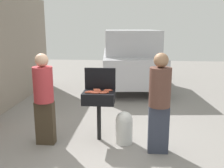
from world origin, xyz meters
TOP-DOWN VIEW (x-y plane):
  - ground_plane at (0.00, 0.00)m, footprint 24.00×24.00m
  - bbq_grill at (0.03, 0.23)m, footprint 0.60×0.44m
  - grill_lid_open at (0.03, 0.45)m, footprint 0.60×0.05m
  - hot_dog_0 at (0.22, 0.32)m, footprint 0.13×0.04m
  - hot_dog_1 at (0.02, 0.15)m, footprint 0.13×0.03m
  - hot_dog_2 at (-0.03, 0.36)m, footprint 0.13×0.04m
  - hot_dog_3 at (0.01, 0.24)m, footprint 0.13×0.03m
  - hot_dog_4 at (0.16, 0.21)m, footprint 0.13×0.03m
  - hot_dog_5 at (0.19, 0.28)m, footprint 0.13×0.04m
  - hot_dog_6 at (-0.15, 0.12)m, footprint 0.13×0.04m
  - hot_dog_7 at (0.19, 0.36)m, footprint 0.13×0.04m
  - hot_dog_8 at (-0.01, 0.09)m, footprint 0.13×0.03m
  - hot_dog_9 at (0.16, 0.15)m, footprint 0.13×0.04m
  - hot_dog_10 at (-0.01, 0.31)m, footprint 0.13×0.04m
  - hot_dog_11 at (0.13, 0.10)m, footprint 0.13×0.04m
  - hot_dog_12 at (0.03, 0.21)m, footprint 0.13×0.03m
  - hot_dog_13 at (-0.12, 0.17)m, footprint 0.13×0.04m
  - hot_dog_14 at (-0.09, 0.20)m, footprint 0.13×0.04m
  - propane_tank at (0.52, 0.12)m, footprint 0.32×0.32m
  - person_left at (-0.94, -0.03)m, footprint 0.36×0.36m
  - person_right at (1.13, -0.19)m, footprint 0.37×0.37m
  - parked_minivan at (0.54, 4.89)m, footprint 2.39×4.57m

SIDE VIEW (x-z plane):
  - ground_plane at x=0.00m, z-range 0.00..0.00m
  - propane_tank at x=0.52m, z-range 0.01..0.63m
  - bbq_grill at x=0.03m, z-range 0.33..1.29m
  - person_left at x=-0.94m, z-range 0.07..1.77m
  - person_right at x=1.13m, z-range 0.07..1.82m
  - hot_dog_0 at x=0.22m, z-range 0.96..0.98m
  - hot_dog_1 at x=0.02m, z-range 0.96..0.98m
  - hot_dog_2 at x=-0.03m, z-range 0.96..0.98m
  - hot_dog_3 at x=0.01m, z-range 0.96..0.98m
  - hot_dog_4 at x=0.16m, z-range 0.96..0.98m
  - hot_dog_5 at x=0.19m, z-range 0.96..0.98m
  - hot_dog_6 at x=-0.15m, z-range 0.96..0.98m
  - hot_dog_7 at x=0.19m, z-range 0.96..0.98m
  - hot_dog_8 at x=-0.01m, z-range 0.96..0.98m
  - hot_dog_9 at x=0.16m, z-range 0.96..0.98m
  - hot_dog_10 at x=-0.01m, z-range 0.96..0.98m
  - hot_dog_11 at x=0.13m, z-range 0.96..0.98m
  - hot_dog_12 at x=0.03m, z-range 0.96..0.98m
  - hot_dog_13 at x=-0.12m, z-range 0.96..0.98m
  - hot_dog_14 at x=-0.09m, z-range 0.96..0.98m
  - parked_minivan at x=0.54m, z-range 0.02..2.04m
  - grill_lid_open at x=0.03m, z-range 0.96..1.38m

